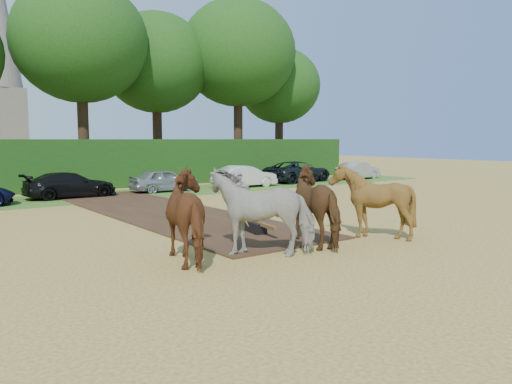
# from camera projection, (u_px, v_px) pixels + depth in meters

# --- Properties ---
(ground) EXTENTS (120.00, 120.00, 0.00)m
(ground) POSITION_uv_depth(u_px,v_px,m) (225.00, 246.00, 14.13)
(ground) COLOR gold
(ground) RESTS_ON ground
(earth_strip) EXTENTS (4.50, 17.00, 0.05)m
(earth_strip) POSITION_uv_depth(u_px,v_px,m) (163.00, 212.00, 20.60)
(earth_strip) COLOR #472D1C
(earth_strip) RESTS_ON ground
(grass_verge) EXTENTS (50.00, 5.00, 0.03)m
(grass_verge) POSITION_uv_depth(u_px,v_px,m) (74.00, 198.00, 25.28)
(grass_verge) COLOR #38601E
(grass_verge) RESTS_ON ground
(hedgerow) EXTENTS (46.00, 1.60, 3.00)m
(hedgerow) POSITION_uv_depth(u_px,v_px,m) (49.00, 165.00, 28.71)
(hedgerow) COLOR #14380F
(hedgerow) RESTS_ON ground
(plough_team) EXTENTS (7.80, 5.43, 2.28)m
(plough_team) POSITION_uv_depth(u_px,v_px,m) (291.00, 207.00, 13.79)
(plough_team) COLOR brown
(plough_team) RESTS_ON ground
(parked_cars) EXTENTS (40.40, 3.64, 1.47)m
(parked_cars) POSITION_uv_depth(u_px,v_px,m) (138.00, 182.00, 27.32)
(parked_cars) COLOR silver
(parked_cars) RESTS_ON ground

